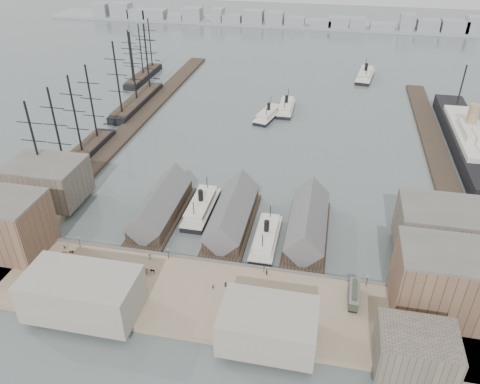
% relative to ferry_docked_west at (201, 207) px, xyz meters
% --- Properties ---
extents(ground, '(900.00, 900.00, 0.00)m').
position_rel_ferry_docked_west_xyz_m(ground, '(13.00, -23.02, -2.30)').
color(ground, '#4D5A59').
rests_on(ground, ground).
extents(quay, '(180.00, 30.00, 2.00)m').
position_rel_ferry_docked_west_xyz_m(quay, '(13.00, -43.02, -1.30)').
color(quay, '#8A775D').
rests_on(quay, ground).
extents(seawall, '(180.00, 1.20, 2.30)m').
position_rel_ferry_docked_west_xyz_m(seawall, '(13.00, -28.22, -1.15)').
color(seawall, '#59544C').
rests_on(seawall, ground).
extents(west_wharf, '(10.00, 220.00, 1.60)m').
position_rel_ferry_docked_west_xyz_m(west_wharf, '(-55.00, 76.98, -1.50)').
color(west_wharf, '#2D231C').
rests_on(west_wharf, ground).
extents(east_wharf, '(10.00, 180.00, 1.60)m').
position_rel_ferry_docked_west_xyz_m(east_wharf, '(91.00, 66.98, -1.50)').
color(east_wharf, '#2D231C').
rests_on(east_wharf, ground).
extents(ferry_shed_west, '(14.00, 42.00, 12.60)m').
position_rel_ferry_docked_west_xyz_m(ferry_shed_west, '(-13.00, -6.14, 2.34)').
color(ferry_shed_west, '#2D231C').
rests_on(ferry_shed_west, ground).
extents(ferry_shed_center, '(14.00, 42.00, 12.60)m').
position_rel_ferry_docked_west_xyz_m(ferry_shed_center, '(13.00, -6.14, 2.34)').
color(ferry_shed_center, '#2D231C').
rests_on(ferry_shed_center, ground).
extents(ferry_shed_east, '(14.00, 42.00, 12.60)m').
position_rel_ferry_docked_west_xyz_m(ferry_shed_east, '(39.00, -6.14, 2.34)').
color(ferry_shed_east, '#2D231C').
rests_on(ferry_shed_east, ground).
extents(warehouse_west_back, '(26.00, 20.00, 14.00)m').
position_rel_ferry_docked_west_xyz_m(warehouse_west_back, '(-57.00, -5.02, 6.70)').
color(warehouse_west_back, '#60564C').
rests_on(warehouse_west_back, west_land).
extents(warehouse_east_front, '(30.00, 18.00, 19.00)m').
position_rel_ferry_docked_west_xyz_m(warehouse_east_front, '(79.00, -35.02, 9.20)').
color(warehouse_east_front, brown).
rests_on(warehouse_east_front, east_land).
extents(warehouse_east_back, '(28.00, 20.00, 15.00)m').
position_rel_ferry_docked_west_xyz_m(warehouse_east_back, '(81.00, -8.02, 7.20)').
color(warehouse_east_back, '#60564C').
rests_on(warehouse_east_back, east_land).
extents(street_bldg_center, '(24.00, 16.00, 10.00)m').
position_rel_ferry_docked_west_xyz_m(street_bldg_center, '(33.00, -55.02, 4.70)').
color(street_bldg_center, gray).
rests_on(street_bldg_center, quay).
extents(street_bldg_west, '(30.00, 16.00, 12.00)m').
position_rel_ferry_docked_west_xyz_m(street_bldg_west, '(-17.00, -55.02, 5.70)').
color(street_bldg_west, gray).
rests_on(street_bldg_west, quay).
extents(street_bldg_east, '(18.00, 14.00, 11.00)m').
position_rel_ferry_docked_west_xyz_m(street_bldg_east, '(68.00, -56.02, 5.20)').
color(street_bldg_east, '#60564C').
rests_on(street_bldg_east, quay).
extents(lamp_post_far_w, '(0.44, 0.44, 3.92)m').
position_rel_ferry_docked_west_xyz_m(lamp_post_far_w, '(-32.00, -30.02, 2.41)').
color(lamp_post_far_w, black).
rests_on(lamp_post_far_w, quay).
extents(lamp_post_near_w, '(0.44, 0.44, 3.92)m').
position_rel_ferry_docked_west_xyz_m(lamp_post_near_w, '(-2.00, -30.02, 2.41)').
color(lamp_post_near_w, black).
rests_on(lamp_post_near_w, quay).
extents(lamp_post_near_e, '(0.44, 0.44, 3.92)m').
position_rel_ferry_docked_west_xyz_m(lamp_post_near_e, '(28.00, -30.02, 2.41)').
color(lamp_post_near_e, black).
rests_on(lamp_post_near_e, quay).
extents(lamp_post_far_e, '(0.44, 0.44, 3.92)m').
position_rel_ferry_docked_west_xyz_m(lamp_post_far_e, '(58.00, -30.02, 2.41)').
color(lamp_post_far_e, black).
rests_on(lamp_post_far_e, quay).
extents(far_shore, '(500.00, 40.00, 15.72)m').
position_rel_ferry_docked_west_xyz_m(far_shore, '(10.93, 311.12, 1.61)').
color(far_shore, gray).
rests_on(far_shore, ground).
extents(ferry_docked_west, '(8.24, 27.47, 9.81)m').
position_rel_ferry_docked_west_xyz_m(ferry_docked_west, '(0.00, 0.00, 0.00)').
color(ferry_docked_west, black).
rests_on(ferry_docked_west, ground).
extents(ferry_docked_east, '(7.74, 25.79, 9.21)m').
position_rel_ferry_docked_west_xyz_m(ferry_docked_east, '(26.00, -13.04, -0.14)').
color(ferry_docked_east, black).
rests_on(ferry_docked_east, ground).
extents(ferry_open_near, '(13.19, 26.10, 8.94)m').
position_rel_ferry_docked_west_xyz_m(ferry_open_near, '(10.59, 91.95, -0.20)').
color(ferry_open_near, black).
rests_on(ferry_open_near, ground).
extents(ferry_open_mid, '(8.02, 26.06, 9.28)m').
position_rel_ferry_docked_west_xyz_m(ferry_open_mid, '(18.46, 103.76, -0.12)').
color(ferry_open_mid, black).
rests_on(ferry_open_mid, ground).
extents(ferry_open_far, '(13.28, 30.98, 10.71)m').
position_rel_ferry_docked_west_xyz_m(ferry_open_far, '(61.52, 168.14, 0.21)').
color(ferry_open_far, black).
rests_on(ferry_open_far, ground).
extents(sailing_ship_near, '(9.17, 63.18, 37.70)m').
position_rel_ferry_docked_west_xyz_m(sailing_ship_near, '(-62.65, 22.66, 0.47)').
color(sailing_ship_near, black).
rests_on(sailing_ship_near, ground).
extents(sailing_ship_mid, '(9.78, 56.49, 40.20)m').
position_rel_ferry_docked_west_xyz_m(sailing_ship_mid, '(-63.50, 94.33, 0.58)').
color(sailing_ship_mid, black).
rests_on(sailing_ship_mid, ground).
extents(sailing_ship_far, '(8.31, 46.14, 34.15)m').
position_rel_ferry_docked_west_xyz_m(sailing_ship_far, '(-77.75, 139.49, 0.17)').
color(sailing_ship_far, black).
rests_on(sailing_ship_far, ground).
extents(ocean_steamer, '(14.15, 103.41, 20.68)m').
position_rel_ferry_docked_west_xyz_m(ocean_steamer, '(105.00, 76.64, 2.15)').
color(ocean_steamer, black).
rests_on(ocean_steamer, ground).
extents(tram, '(3.06, 10.72, 3.79)m').
position_rel_ferry_docked_west_xyz_m(tram, '(54.28, -36.56, 1.64)').
color(tram, black).
rests_on(tram, quay).
extents(horse_cart_left, '(4.45, 4.12, 1.67)m').
position_rel_ferry_docked_west_xyz_m(horse_cart_left, '(-33.10, -34.55, 0.54)').
color(horse_cart_left, black).
rests_on(horse_cart_left, quay).
extents(horse_cart_center, '(4.93, 1.87, 1.53)m').
position_rel_ferry_docked_west_xyz_m(horse_cart_center, '(-5.48, -37.33, 0.49)').
color(horse_cart_center, black).
rests_on(horse_cart_center, quay).
extents(horse_cart_right, '(4.80, 3.42, 1.62)m').
position_rel_ferry_docked_west_xyz_m(horse_cart_right, '(38.40, -48.59, 0.52)').
color(horse_cart_right, black).
rests_on(horse_cart_right, quay).
extents(pedestrian_0, '(0.60, 0.44, 1.61)m').
position_rel_ferry_docked_west_xyz_m(pedestrian_0, '(-36.31, -32.16, 0.51)').
color(pedestrian_0, black).
rests_on(pedestrian_0, quay).
extents(pedestrian_1, '(0.96, 0.98, 1.59)m').
position_rel_ferry_docked_west_xyz_m(pedestrian_1, '(-20.65, -44.86, 0.49)').
color(pedestrian_1, black).
rests_on(pedestrian_1, quay).
extents(pedestrian_2, '(1.01, 1.30, 1.77)m').
position_rel_ferry_docked_west_xyz_m(pedestrian_2, '(-7.80, -31.18, 0.59)').
color(pedestrian_2, black).
rests_on(pedestrian_2, quay).
extents(pedestrian_3, '(0.53, 0.99, 1.60)m').
position_rel_ferry_docked_west_xyz_m(pedestrian_3, '(-5.77, -49.00, 0.50)').
color(pedestrian_3, black).
rests_on(pedestrian_3, quay).
extents(pedestrian_4, '(0.81, 0.53, 1.66)m').
position_rel_ferry_docked_west_xyz_m(pedestrian_4, '(18.14, -38.39, 0.53)').
color(pedestrian_4, black).
rests_on(pedestrian_4, quay).
extents(pedestrian_5, '(0.68, 0.72, 1.60)m').
position_rel_ferry_docked_west_xyz_m(pedestrian_5, '(14.83, -40.09, 0.50)').
color(pedestrian_5, black).
rests_on(pedestrian_5, quay).
extents(pedestrian_6, '(1.07, 1.04, 1.74)m').
position_rel_ferry_docked_west_xyz_m(pedestrian_6, '(28.90, -31.02, 0.57)').
color(pedestrian_6, black).
rests_on(pedestrian_6, quay).
extents(pedestrian_7, '(1.24, 0.95, 1.70)m').
position_rel_ferry_docked_west_xyz_m(pedestrian_7, '(36.83, -46.24, 0.55)').
color(pedestrian_7, black).
rests_on(pedestrian_7, quay).
extents(pedestrian_8, '(1.02, 1.08, 1.79)m').
position_rel_ferry_docked_west_xyz_m(pedestrian_8, '(55.37, -36.45, 0.60)').
color(pedestrian_8, black).
rests_on(pedestrian_8, quay).
extents(pedestrian_9, '(0.65, 0.87, 1.62)m').
position_rel_ferry_docked_west_xyz_m(pedestrian_9, '(67.18, -45.09, 0.51)').
color(pedestrian_9, black).
rests_on(pedestrian_9, quay).
extents(pedestrian_10, '(1.02, 1.09, 1.78)m').
position_rel_ferry_docked_west_xyz_m(pedestrian_10, '(-26.36, -36.49, 0.59)').
color(pedestrian_10, black).
rests_on(pedestrian_10, quay).
extents(pedestrian_11, '(0.86, 1.01, 1.81)m').
position_rel_ferry_docked_west_xyz_m(pedestrian_11, '(34.67, -40.70, 0.61)').
color(pedestrian_11, black).
rests_on(pedestrian_11, quay).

